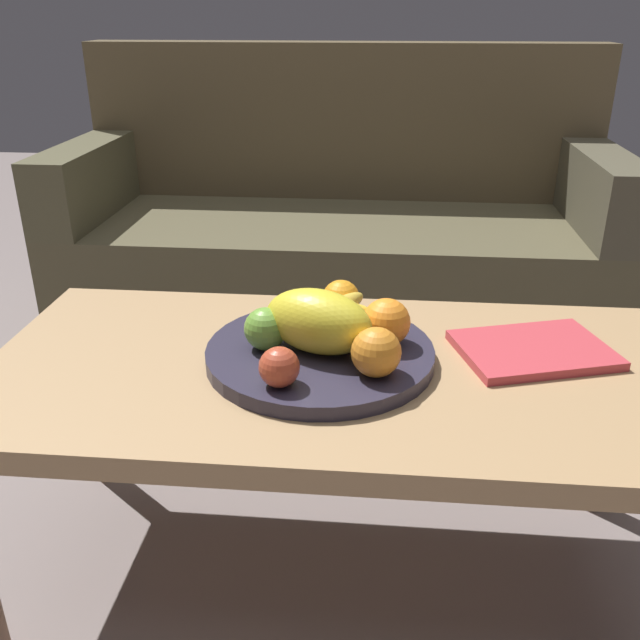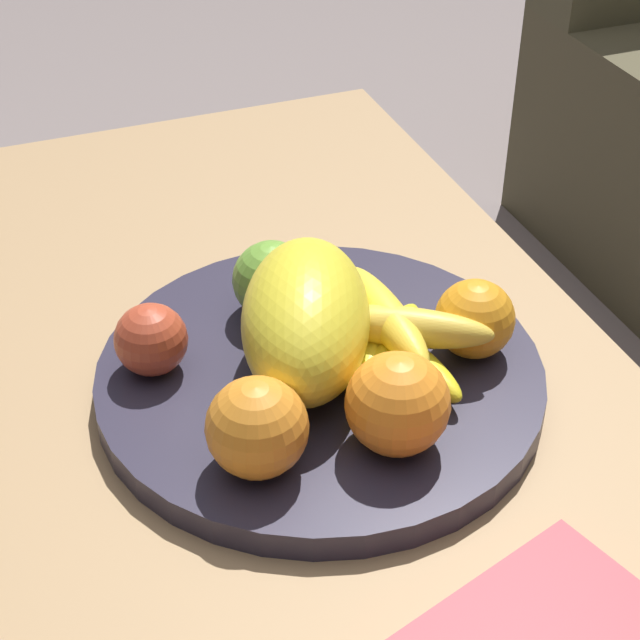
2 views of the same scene
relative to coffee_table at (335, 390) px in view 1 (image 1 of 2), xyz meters
name	(u,v)px [view 1 (image 1 of 2)]	position (x,y,z in m)	size (l,w,h in m)	color
ground_plane	(333,571)	(0.00, 0.00, -0.41)	(8.00, 8.00, 0.00)	slate
coffee_table	(335,390)	(0.00, 0.00, 0.00)	(1.18, 0.58, 0.46)	#A58156
couch	(338,240)	(-0.07, 1.14, -0.10)	(1.70, 0.70, 0.90)	brown
fruit_bowl	(320,354)	(-0.03, 0.01, 0.06)	(0.38, 0.38, 0.03)	#2C2839
melon_large_front	(318,321)	(-0.03, 0.00, 0.13)	(0.19, 0.11, 0.11)	yellow
orange_front	(376,352)	(0.07, -0.07, 0.11)	(0.08, 0.08, 0.08)	orange
orange_left	(339,298)	(0.00, 0.14, 0.11)	(0.07, 0.07, 0.07)	orange
orange_right	(386,322)	(0.08, 0.03, 0.12)	(0.08, 0.08, 0.08)	orange
apple_front	(266,328)	(-0.12, 0.00, 0.11)	(0.07, 0.07, 0.07)	#69A037
apple_left	(279,367)	(-0.08, -0.12, 0.11)	(0.06, 0.06, 0.06)	#B44329
banana_bunch	(334,319)	(-0.01, 0.07, 0.10)	(0.17, 0.15, 0.06)	yellow
magazine	(533,350)	(0.34, 0.07, 0.06)	(0.25, 0.18, 0.02)	#BF3A43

